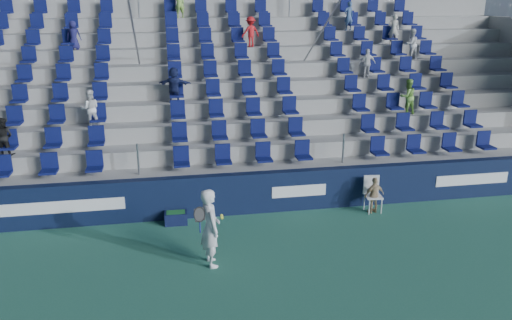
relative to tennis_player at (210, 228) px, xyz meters
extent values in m
plane|color=#2F6F58|center=(1.30, -0.37, -0.94)|extent=(70.00, 70.00, 0.00)
cube|color=#0E1835|center=(1.30, 2.78, -0.34)|extent=(24.00, 0.30, 1.20)
cube|color=white|center=(-3.70, 2.62, -0.32)|extent=(3.20, 0.02, 0.34)
cube|color=white|center=(2.80, 2.62, -0.32)|extent=(1.60, 0.02, 0.34)
cube|color=white|center=(8.30, 2.62, -0.32)|extent=(2.40, 0.02, 0.34)
cube|color=#979792|center=(1.30, 3.36, -0.34)|extent=(24.00, 0.85, 1.20)
cube|color=#979792|center=(1.30, 4.21, -0.09)|extent=(24.00, 0.85, 1.70)
cube|color=#979792|center=(1.30, 5.06, 0.16)|extent=(24.00, 0.85, 2.20)
cube|color=#979792|center=(1.30, 5.91, 0.41)|extent=(24.00, 0.85, 2.70)
cube|color=#979792|center=(1.30, 6.76, 0.66)|extent=(24.00, 0.85, 3.20)
cube|color=#979792|center=(1.30, 7.61, 0.91)|extent=(24.00, 0.85, 3.70)
cube|color=#979792|center=(1.30, 8.46, 1.16)|extent=(24.00, 0.85, 4.20)
cube|color=#979792|center=(1.30, 9.31, 1.41)|extent=(24.00, 0.85, 4.70)
cube|color=#979792|center=(1.30, 10.16, 1.66)|extent=(24.00, 0.85, 5.20)
cube|color=#979792|center=(1.30, 10.83, 2.16)|extent=(24.00, 0.50, 6.20)
cube|color=#0C1249|center=(1.30, 3.36, 0.61)|extent=(16.05, 0.50, 0.70)
cube|color=#0C1249|center=(1.30, 4.21, 1.11)|extent=(16.05, 0.50, 0.70)
cube|color=#0C1249|center=(1.30, 5.06, 1.61)|extent=(16.05, 0.50, 0.70)
cube|color=#0C1249|center=(1.30, 5.91, 2.11)|extent=(16.05, 0.50, 0.70)
cube|color=#0C1249|center=(1.30, 6.76, 2.61)|extent=(16.05, 0.50, 0.70)
cube|color=#0C1249|center=(1.30, 7.61, 3.11)|extent=(16.05, 0.50, 0.70)
cube|color=#0C1249|center=(1.30, 8.46, 3.61)|extent=(16.05, 0.50, 0.70)
cube|color=#0C1249|center=(1.30, 9.31, 4.11)|extent=(16.05, 0.50, 0.70)
cube|color=#0C1249|center=(1.30, 10.16, 4.61)|extent=(16.05, 0.50, 0.70)
cylinder|color=gray|center=(-1.70, 6.76, 3.41)|extent=(0.06, 7.68, 4.55)
cylinder|color=gray|center=(4.30, 6.76, 3.41)|extent=(0.06, 7.68, 4.55)
imported|color=#1A224F|center=(-0.57, 5.86, 2.33)|extent=(1.11, 0.60, 1.14)
imported|color=black|center=(-5.39, 4.16, 1.30)|extent=(0.61, 0.52, 1.08)
imported|color=#39547E|center=(6.47, 9.26, 4.32)|extent=(0.46, 0.37, 1.11)
imported|color=silver|center=(-3.11, 5.01, 1.83)|extent=(0.60, 0.50, 1.14)
imported|color=#1B1A50|center=(-3.92, 8.41, 3.75)|extent=(0.50, 0.34, 0.99)
imported|color=#7CBB4A|center=(7.13, 5.01, 1.85)|extent=(0.64, 0.53, 1.18)
imported|color=#BBB8A8|center=(8.03, 8.41, 3.83)|extent=(0.48, 0.38, 1.14)
imported|color=#84B749|center=(-0.14, 10.11, 4.82)|extent=(0.47, 0.38, 1.11)
imported|color=silver|center=(8.39, 7.56, 3.33)|extent=(0.64, 0.55, 1.14)
imported|color=red|center=(2.37, 8.41, 3.80)|extent=(0.79, 0.59, 1.09)
imported|color=white|center=(6.33, 6.71, 2.77)|extent=(0.62, 0.30, 1.02)
imported|color=silver|center=(0.00, 0.00, 0.00)|extent=(0.56, 0.75, 1.88)
cylinder|color=navy|center=(-0.25, -0.25, 0.16)|extent=(0.03, 0.03, 0.28)
torus|color=black|center=(-0.25, -0.25, 0.46)|extent=(0.30, 0.17, 0.28)
plane|color=#262626|center=(-0.25, -0.25, 0.46)|extent=(0.30, 0.16, 0.29)
sphere|color=gold|center=(0.25, -0.20, 0.31)|extent=(0.07, 0.07, 0.07)
sphere|color=gold|center=(0.25, -0.14, 0.34)|extent=(0.07, 0.07, 0.07)
cube|color=white|center=(4.90, 2.18, -0.46)|extent=(0.51, 0.51, 0.04)
cube|color=white|center=(4.90, 2.40, -0.17)|extent=(0.46, 0.10, 0.57)
cylinder|color=white|center=(4.72, 2.00, -0.71)|extent=(0.04, 0.04, 0.46)
cylinder|color=white|center=(5.09, 2.00, -0.71)|extent=(0.04, 0.04, 0.46)
cylinder|color=white|center=(4.72, 2.37, -0.71)|extent=(0.04, 0.04, 0.46)
cylinder|color=white|center=(5.09, 2.37, -0.71)|extent=(0.04, 0.04, 0.46)
imported|color=tan|center=(4.90, 2.13, -0.40)|extent=(0.67, 0.37, 1.07)
cube|color=#0E1536|center=(-0.75, 2.38, -0.77)|extent=(0.63, 0.42, 0.34)
cube|color=#1E662D|center=(-0.75, 2.38, -0.69)|extent=(0.51, 0.30, 0.20)
camera|label=1|loc=(-0.81, -10.37, 4.98)|focal=35.00mm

